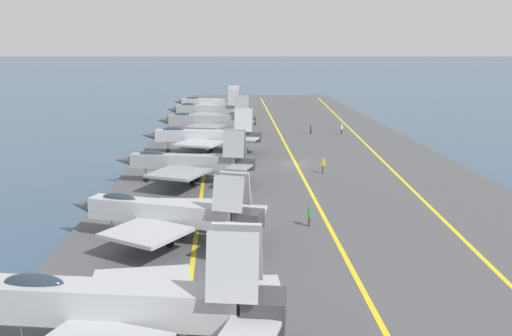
# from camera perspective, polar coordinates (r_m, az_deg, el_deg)

# --- Properties ---
(ground_plane) EXTENTS (2000.00, 2000.00, 0.00)m
(ground_plane) POSITION_cam_1_polar(r_m,az_deg,el_deg) (70.37, 4.21, 0.11)
(ground_plane) COLOR #334C66
(carrier_deck) EXTENTS (212.05, 42.59, 0.40)m
(carrier_deck) POSITION_cam_1_polar(r_m,az_deg,el_deg) (70.33, 4.21, 0.27)
(carrier_deck) COLOR #4C4C4F
(carrier_deck) RESTS_ON ground
(deck_stripe_foul_line) EXTENTS (190.52, 11.72, 0.01)m
(deck_stripe_foul_line) POSITION_cam_1_polar(r_m,az_deg,el_deg) (72.53, 13.45, 0.50)
(deck_stripe_foul_line) COLOR yellow
(deck_stripe_foul_line) RESTS_ON carrier_deck
(deck_stripe_centerline) EXTENTS (190.84, 0.36, 0.01)m
(deck_stripe_centerline) POSITION_cam_1_polar(r_m,az_deg,el_deg) (70.29, 4.22, 0.43)
(deck_stripe_centerline) COLOR yellow
(deck_stripe_centerline) RESTS_ON carrier_deck
(deck_stripe_edge_line) EXTENTS (190.79, 5.16, 0.01)m
(deck_stripe_edge_line) POSITION_cam_1_polar(r_m,az_deg,el_deg) (69.95, -5.36, 0.35)
(deck_stripe_edge_line) COLOR yellow
(deck_stripe_edge_line) RESTS_ON carrier_deck
(parked_jet_second) EXTENTS (12.13, 16.77, 6.81)m
(parked_jet_second) POSITION_cam_1_polar(r_m,az_deg,el_deg) (27.31, -14.33, -13.66)
(parked_jet_second) COLOR #A8AAAF
(parked_jet_second) RESTS_ON carrier_deck
(parked_jet_third) EXTENTS (12.04, 16.13, 5.77)m
(parked_jet_third) POSITION_cam_1_polar(r_m,az_deg,el_deg) (42.23, -9.48, -4.66)
(parked_jet_third) COLOR #A8AAAF
(parked_jet_third) RESTS_ON carrier_deck
(parked_jet_fourth) EXTENTS (13.30, 15.99, 6.12)m
(parked_jet_fourth) POSITION_cam_1_polar(r_m,az_deg,el_deg) (60.04, -7.18, 0.66)
(parked_jet_fourth) COLOR gray
(parked_jet_fourth) RESTS_ON carrier_deck
(parked_jet_fifth) EXTENTS (12.66, 17.40, 6.42)m
(parked_jet_fifth) POSITION_cam_1_polar(r_m,az_deg,el_deg) (77.19, -5.52, 3.39)
(parked_jet_fifth) COLOR #A8AAAF
(parked_jet_fifth) RESTS_ON carrier_deck
(parked_jet_sixth) EXTENTS (13.29, 17.19, 6.86)m
(parked_jet_sixth) POSITION_cam_1_polar(r_m,az_deg,el_deg) (92.89, -5.02, 5.04)
(parked_jet_sixth) COLOR gray
(parked_jet_sixth) RESTS_ON carrier_deck
(parked_jet_seventh) EXTENTS (13.27, 15.85, 6.51)m
(parked_jet_seventh) POSITION_cam_1_polar(r_m,az_deg,el_deg) (109.60, -5.14, 6.14)
(parked_jet_seventh) COLOR gray
(parked_jet_seventh) RESTS_ON carrier_deck
(parked_jet_eighth) EXTENTS (12.20, 16.83, 6.32)m
(parked_jet_eighth) POSITION_cam_1_polar(r_m,az_deg,el_deg) (126.14, -4.81, 6.93)
(parked_jet_eighth) COLOR #A8AAAF
(parked_jet_eighth) RESTS_ON carrier_deck
(crew_green_vest) EXTENTS (0.39, 0.27, 1.72)m
(crew_green_vest) POSITION_cam_1_polar(r_m,az_deg,el_deg) (45.77, 5.66, -5.01)
(crew_green_vest) COLOR #4C473D
(crew_green_vest) RESTS_ON carrier_deck
(crew_yellow_vest) EXTENTS (0.41, 0.46, 1.83)m
(crew_yellow_vest) POSITION_cam_1_polar(r_m,az_deg,el_deg) (65.05, 7.07, 0.29)
(crew_yellow_vest) COLOR #4C473D
(crew_yellow_vest) RESTS_ON carrier_deck
(crew_purple_vest) EXTENTS (0.44, 0.35, 1.84)m
(crew_purple_vest) POSITION_cam_1_polar(r_m,az_deg,el_deg) (95.34, 5.80, 4.21)
(crew_purple_vest) COLOR #232328
(crew_purple_vest) RESTS_ON carrier_deck
(crew_white_vest) EXTENTS (0.42, 0.32, 1.75)m
(crew_white_vest) POSITION_cam_1_polar(r_m,az_deg,el_deg) (95.50, 8.99, 4.10)
(crew_white_vest) COLOR #383328
(crew_white_vest) RESTS_ON carrier_deck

